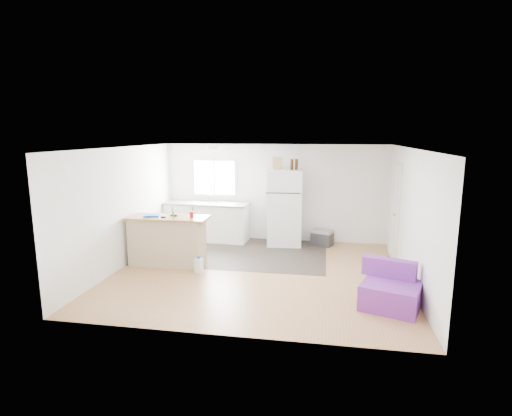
{
  "coord_description": "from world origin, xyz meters",
  "views": [
    {
      "loc": [
        1.22,
        -7.28,
        2.67
      ],
      "look_at": [
        -0.17,
        0.7,
        1.14
      ],
      "focal_mm": 28.0,
      "sensor_mm": 36.0,
      "label": 1
    }
  ],
  "objects_px": {
    "mop": "(172,256)",
    "kitchen_cabinets": "(207,221)",
    "cleaner_jug": "(199,266)",
    "blue_tray": "(151,216)",
    "refrigerator": "(285,207)",
    "peninsula": "(167,240)",
    "bottle_right": "(296,164)",
    "red_cup": "(191,214)",
    "bottle_left": "(292,164)",
    "purple_seat": "(391,291)",
    "cardboard_box": "(277,163)",
    "cooler": "(322,238)"
  },
  "relations": [
    {
      "from": "peninsula",
      "to": "refrigerator",
      "type": "height_order",
      "value": "refrigerator"
    },
    {
      "from": "mop",
      "to": "cardboard_box",
      "type": "relative_size",
      "value": 3.89
    },
    {
      "from": "peninsula",
      "to": "blue_tray",
      "type": "bearing_deg",
      "value": -173.09
    },
    {
      "from": "refrigerator",
      "to": "cleaner_jug",
      "type": "bearing_deg",
      "value": -126.05
    },
    {
      "from": "cooler",
      "to": "red_cup",
      "type": "bearing_deg",
      "value": -118.92
    },
    {
      "from": "cleaner_jug",
      "to": "bottle_left",
      "type": "height_order",
      "value": "bottle_left"
    },
    {
      "from": "refrigerator",
      "to": "mop",
      "type": "height_order",
      "value": "refrigerator"
    },
    {
      "from": "bottle_left",
      "to": "bottle_right",
      "type": "bearing_deg",
      "value": 22.99
    },
    {
      "from": "kitchen_cabinets",
      "to": "cardboard_box",
      "type": "xyz_separation_m",
      "value": [
        1.79,
        -0.15,
        1.48
      ]
    },
    {
      "from": "cleaner_jug",
      "to": "red_cup",
      "type": "xyz_separation_m",
      "value": [
        -0.25,
        0.39,
        0.92
      ]
    },
    {
      "from": "blue_tray",
      "to": "cardboard_box",
      "type": "xyz_separation_m",
      "value": [
        2.33,
        1.9,
        0.94
      ]
    },
    {
      "from": "cooler",
      "to": "mop",
      "type": "relative_size",
      "value": 0.51
    },
    {
      "from": "kitchen_cabinets",
      "to": "bottle_right",
      "type": "xyz_separation_m",
      "value": [
        2.24,
        -0.09,
        1.46
      ]
    },
    {
      "from": "kitchen_cabinets",
      "to": "refrigerator",
      "type": "relative_size",
      "value": 1.2
    },
    {
      "from": "peninsula",
      "to": "purple_seat",
      "type": "xyz_separation_m",
      "value": [
        4.19,
        -1.32,
        -0.26
      ]
    },
    {
      "from": "refrigerator",
      "to": "bottle_right",
      "type": "xyz_separation_m",
      "value": [
        0.27,
        -0.03,
        1.04
      ]
    },
    {
      "from": "refrigerator",
      "to": "bottle_left",
      "type": "xyz_separation_m",
      "value": [
        0.16,
        -0.07,
        1.04
      ]
    },
    {
      "from": "refrigerator",
      "to": "bottle_left",
      "type": "height_order",
      "value": "bottle_left"
    },
    {
      "from": "blue_tray",
      "to": "bottle_left",
      "type": "xyz_separation_m",
      "value": [
        2.67,
        1.91,
        0.92
      ]
    },
    {
      "from": "peninsula",
      "to": "bottle_right",
      "type": "xyz_separation_m",
      "value": [
        2.46,
        1.91,
        1.43
      ]
    },
    {
      "from": "purple_seat",
      "to": "cleaner_jug",
      "type": "height_order",
      "value": "purple_seat"
    },
    {
      "from": "cooler",
      "to": "purple_seat",
      "type": "distance_m",
      "value": 3.47
    },
    {
      "from": "red_cup",
      "to": "bottle_left",
      "type": "xyz_separation_m",
      "value": [
        1.83,
        1.86,
        0.88
      ]
    },
    {
      "from": "bottle_left",
      "to": "blue_tray",
      "type": "bearing_deg",
      "value": -144.43
    },
    {
      "from": "purple_seat",
      "to": "refrigerator",
      "type": "bearing_deg",
      "value": 141.04
    },
    {
      "from": "cooler",
      "to": "bottle_left",
      "type": "height_order",
      "value": "bottle_left"
    },
    {
      "from": "red_cup",
      "to": "blue_tray",
      "type": "relative_size",
      "value": 0.4
    },
    {
      "from": "peninsula",
      "to": "cooler",
      "type": "height_order",
      "value": "peninsula"
    },
    {
      "from": "cleaner_jug",
      "to": "blue_tray",
      "type": "relative_size",
      "value": 1.13
    },
    {
      "from": "red_cup",
      "to": "bottle_right",
      "type": "relative_size",
      "value": 0.48
    },
    {
      "from": "bottle_left",
      "to": "peninsula",
      "type": "bearing_deg",
      "value": -141.59
    },
    {
      "from": "kitchen_cabinets",
      "to": "peninsula",
      "type": "xyz_separation_m",
      "value": [
        -0.23,
        -2.0,
        0.02
      ]
    },
    {
      "from": "cleaner_jug",
      "to": "bottle_left",
      "type": "relative_size",
      "value": 1.36
    },
    {
      "from": "mop",
      "to": "kitchen_cabinets",
      "type": "bearing_deg",
      "value": 79.63
    },
    {
      "from": "blue_tray",
      "to": "bottle_right",
      "type": "bearing_deg",
      "value": 35.15
    },
    {
      "from": "cardboard_box",
      "to": "bottle_left",
      "type": "xyz_separation_m",
      "value": [
        0.34,
        0.01,
        -0.02
      ]
    },
    {
      "from": "kitchen_cabinets",
      "to": "cooler",
      "type": "distance_m",
      "value": 2.9
    },
    {
      "from": "peninsula",
      "to": "mop",
      "type": "height_order",
      "value": "mop"
    },
    {
      "from": "cooler",
      "to": "blue_tray",
      "type": "relative_size",
      "value": 1.98
    },
    {
      "from": "peninsula",
      "to": "purple_seat",
      "type": "distance_m",
      "value": 4.4
    },
    {
      "from": "blue_tray",
      "to": "purple_seat",
      "type": "bearing_deg",
      "value": -15.86
    },
    {
      "from": "purple_seat",
      "to": "mop",
      "type": "relative_size",
      "value": 0.9
    },
    {
      "from": "cardboard_box",
      "to": "mop",
      "type": "bearing_deg",
      "value": -133.67
    },
    {
      "from": "cooler",
      "to": "cleaner_jug",
      "type": "bearing_deg",
      "value": -110.92
    },
    {
      "from": "refrigerator",
      "to": "blue_tray",
      "type": "relative_size",
      "value": 6.07
    },
    {
      "from": "kitchen_cabinets",
      "to": "cleaner_jug",
      "type": "distance_m",
      "value": 2.47
    },
    {
      "from": "peninsula",
      "to": "red_cup",
      "type": "height_order",
      "value": "red_cup"
    },
    {
      "from": "red_cup",
      "to": "cleaner_jug",
      "type": "bearing_deg",
      "value": -56.99
    },
    {
      "from": "peninsula",
      "to": "red_cup",
      "type": "bearing_deg",
      "value": 0.57
    },
    {
      "from": "red_cup",
      "to": "refrigerator",
      "type": "bearing_deg",
      "value": 49.18
    }
  ]
}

